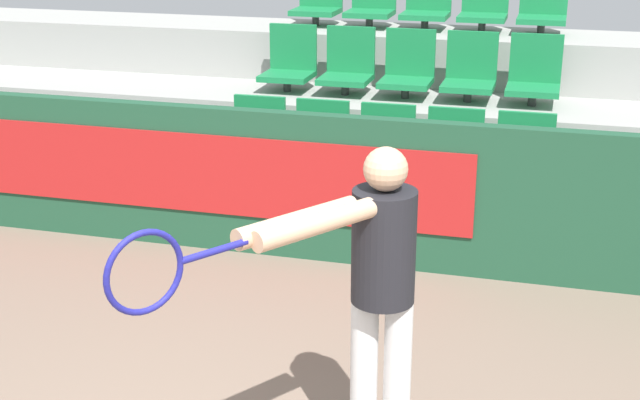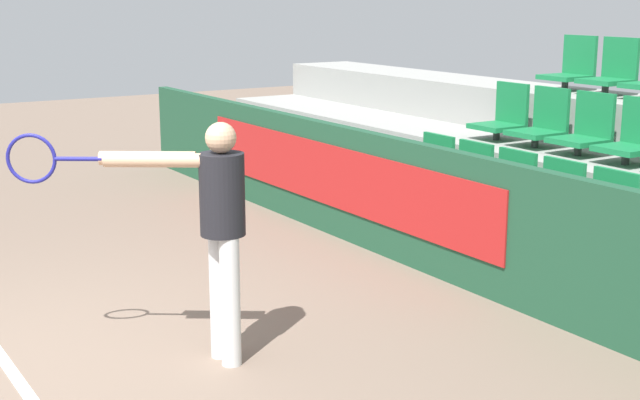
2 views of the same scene
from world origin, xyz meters
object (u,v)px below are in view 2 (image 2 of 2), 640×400
object	(u,v)px
stadium_chair_3	(552,202)
stadium_chair_5	(503,117)
stadium_chair_1	(466,180)
stadium_chair_7	(585,130)
stadium_chair_6	(542,123)
stadium_chair_11	(612,72)
stadium_chair_2	(507,190)
stadium_chair_0	(429,170)
stadium_chair_4	(604,215)
stadium_chair_10	(571,68)
stadium_chair_8	(633,138)
tennis_player	(210,218)

from	to	relation	value
stadium_chair_3	stadium_chair_5	xyz separation A→B (m)	(-1.62, 0.96, 0.46)
stadium_chair_1	stadium_chair_7	bearing A→B (deg)	60.57
stadium_chair_6	stadium_chair_11	world-z (taller)	stadium_chair_11
stadium_chair_1	stadium_chair_3	xyz separation A→B (m)	(1.08, 0.00, 0.00)
stadium_chair_2	stadium_chair_5	bearing A→B (deg)	138.45
stadium_chair_0	stadium_chair_3	size ratio (longest dim) A/B	1.00
stadium_chair_1	stadium_chair_3	bearing A→B (deg)	0.00
stadium_chair_5	stadium_chair_11	xyz separation A→B (m)	(0.54, 0.96, 0.46)
stadium_chair_1	stadium_chair_4	size ratio (longest dim) A/B	1.00
stadium_chair_2	stadium_chair_10	size ratio (longest dim) A/B	1.00
stadium_chair_7	stadium_chair_6	bearing A→B (deg)	180.00
stadium_chair_3	stadium_chair_8	size ratio (longest dim) A/B	1.00
stadium_chair_1	tennis_player	distance (m)	3.32
stadium_chair_1	stadium_chair_2	distance (m)	0.54
stadium_chair_6	stadium_chair_2	bearing A→B (deg)	-60.57
stadium_chair_0	stadium_chair_4	world-z (taller)	same
stadium_chair_0	stadium_chair_5	size ratio (longest dim) A/B	1.00
stadium_chair_2	stadium_chair_7	bearing A→B (deg)	90.00
stadium_chair_2	stadium_chair_8	bearing A→B (deg)	60.57
stadium_chair_4	stadium_chair_6	bearing A→B (deg)	149.43
stadium_chair_2	stadium_chair_3	distance (m)	0.54
stadium_chair_7	stadium_chair_10	xyz separation A→B (m)	(-1.08, 0.96, 0.46)
stadium_chair_4	stadium_chair_11	world-z (taller)	stadium_chair_11
stadium_chair_0	stadium_chair_5	distance (m)	1.06
stadium_chair_0	stadium_chair_8	distance (m)	1.94
stadium_chair_5	stadium_chair_7	xyz separation A→B (m)	(1.08, 0.00, 0.00)
stadium_chair_6	stadium_chair_10	xyz separation A→B (m)	(-0.54, 0.96, 0.46)
stadium_chair_0	tennis_player	world-z (taller)	tennis_player
tennis_player	stadium_chair_5	bearing A→B (deg)	145.48
stadium_chair_10	stadium_chair_11	xyz separation A→B (m)	(0.54, 0.00, 0.00)
stadium_chair_3	stadium_chair_7	xyz separation A→B (m)	(-0.54, 0.96, 0.46)
stadium_chair_6	stadium_chair_7	world-z (taller)	same
stadium_chair_1	stadium_chair_7	size ratio (longest dim) A/B	1.00
stadium_chair_6	tennis_player	bearing A→B (deg)	-74.91
stadium_chair_2	stadium_chair_11	world-z (taller)	stadium_chair_11
stadium_chair_3	stadium_chair_4	xyz separation A→B (m)	(0.54, 0.00, 0.00)
stadium_chair_1	stadium_chair_7	xyz separation A→B (m)	(0.54, 0.96, 0.46)
stadium_chair_2	stadium_chair_4	size ratio (longest dim) A/B	1.00
stadium_chair_1	stadium_chair_2	bearing A→B (deg)	0.00
stadium_chair_6	stadium_chair_11	distance (m)	1.06
stadium_chair_4	stadium_chair_10	xyz separation A→B (m)	(-2.16, 1.91, 0.91)
stadium_chair_11	stadium_chair_1	bearing A→B (deg)	-90.00
stadium_chair_10	stadium_chair_1	bearing A→B (deg)	-74.25
stadium_chair_6	stadium_chair_11	bearing A→B (deg)	90.00
stadium_chair_1	stadium_chair_11	distance (m)	2.12
stadium_chair_8	stadium_chair_6	bearing A→B (deg)	180.00
stadium_chair_1	stadium_chair_5	distance (m)	1.19
stadium_chair_3	stadium_chair_10	distance (m)	2.67
stadium_chair_1	stadium_chair_5	xyz separation A→B (m)	(-0.54, 0.96, 0.46)
tennis_player	stadium_chair_6	bearing A→B (deg)	138.66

